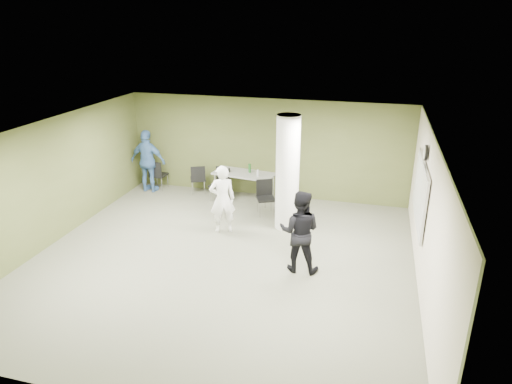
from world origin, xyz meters
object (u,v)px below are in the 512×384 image
(chair_back_left, at_px, (157,173))
(man_blue, at_px, (148,161))
(woman_white, at_px, (222,199))
(folding_table, at_px, (244,175))
(man_black, at_px, (300,231))

(chair_back_left, xyz_separation_m, man_blue, (-0.17, -0.17, 0.40))
(woman_white, height_order, man_blue, man_blue)
(folding_table, distance_m, man_black, 3.98)
(man_black, bearing_deg, man_blue, -34.23)
(woman_white, relative_size, man_blue, 0.90)
(chair_back_left, xyz_separation_m, woman_white, (2.80, -2.20, 0.31))
(folding_table, xyz_separation_m, woman_white, (0.06, -2.07, 0.08))
(folding_table, xyz_separation_m, man_black, (2.13, -3.36, 0.10))
(folding_table, height_order, chair_back_left, folding_table)
(folding_table, bearing_deg, man_black, -49.16)
(folding_table, xyz_separation_m, chair_back_left, (-2.74, 0.13, -0.24))
(woman_white, xyz_separation_m, man_black, (2.07, -1.28, 0.03))
(chair_back_left, relative_size, man_black, 0.52)
(chair_back_left, bearing_deg, man_black, 147.49)
(folding_table, bearing_deg, woman_white, -79.81)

